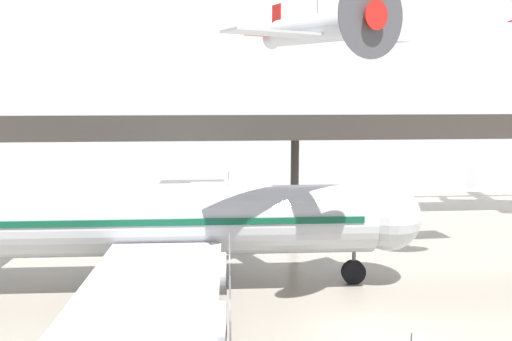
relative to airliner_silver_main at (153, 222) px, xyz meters
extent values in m
plane|color=gray|center=(9.83, -6.05, -3.62)|extent=(260.00, 260.00, 0.00)
cube|color=silver|center=(9.83, 25.63, 10.99)|extent=(140.00, 3.00, 29.22)
cube|color=#38332D|center=(9.83, 14.63, 3.41)|extent=(110.00, 3.20, 0.90)
cube|color=#38332D|center=(9.83, 13.09, 4.41)|extent=(110.00, 0.12, 1.10)
cylinder|color=#38332D|center=(9.83, 15.59, -0.33)|extent=(0.70, 0.70, 6.58)
cylinder|color=#B7BABF|center=(0.13, 0.00, 0.05)|extent=(22.68, 4.07, 3.61)
sphere|color=#B7BABF|center=(12.37, -0.25, 0.05)|extent=(3.54, 3.54, 3.54)
cube|color=#0F4C33|center=(0.13, 0.00, 0.41)|extent=(21.11, 4.11, 0.32)
cube|color=#B7BABF|center=(1.10, 9.02, -0.76)|extent=(5.55, 14.57, 0.28)
cube|color=#B7BABF|center=(0.73, -9.05, -0.76)|extent=(5.55, 14.57, 0.28)
cylinder|color=#B7BABF|center=(2.61, 5.80, -0.71)|extent=(2.66, 1.79, 1.73)
cylinder|color=#4C4C51|center=(4.06, 5.77, -0.71)|extent=(0.13, 3.29, 3.29)
cylinder|color=#B7BABF|center=(2.71, 10.72, -0.71)|extent=(2.66, 1.79, 1.73)
cylinder|color=#4C4C51|center=(4.16, 10.69, -0.71)|extent=(0.13, 3.29, 3.29)
cylinder|color=#B7BABF|center=(2.38, -5.90, -0.71)|extent=(2.66, 1.79, 1.73)
cylinder|color=#4C4C51|center=(3.82, -5.93, -0.71)|extent=(0.13, 3.29, 3.29)
cylinder|color=#B7BABF|center=(2.28, -10.82, -0.71)|extent=(2.66, 1.79, 1.73)
cylinder|color=#4C4C51|center=(3.72, -10.85, -0.71)|extent=(0.13, 3.29, 3.29)
cylinder|color=#4C4C51|center=(10.65, -0.22, -2.36)|extent=(0.20, 0.20, 1.21)
cylinder|color=black|center=(10.65, -0.22, -2.97)|extent=(1.31, 0.41, 1.30)
cylinder|color=#4C4C51|center=(0.45, 2.88, -2.36)|extent=(0.20, 0.20, 1.21)
cylinder|color=black|center=(0.45, 2.88, -2.97)|extent=(1.31, 0.41, 1.30)
cylinder|color=#4C4C51|center=(0.33, -2.89, -2.36)|extent=(0.20, 0.20, 1.21)
cylinder|color=black|center=(0.33, -2.89, -2.97)|extent=(1.31, 0.41, 1.30)
cylinder|color=silver|center=(7.79, -3.35, 9.41)|extent=(3.78, 6.02, 1.45)
cone|color=red|center=(9.17, -6.21, 9.52)|extent=(1.45, 1.39, 1.13)
cylinder|color=#4C4C51|center=(9.27, -6.41, 9.52)|extent=(2.95, 1.46, 3.26)
cone|color=silver|center=(6.51, -0.70, 9.32)|extent=(1.68, 1.95, 1.12)
cube|color=silver|center=(7.95, -3.69, 9.04)|extent=(8.87, 5.31, 0.10)
cube|color=red|center=(6.35, -0.37, 10.17)|extent=(0.38, 0.69, 1.50)
cube|color=red|center=(6.35, -0.37, 9.41)|extent=(3.25, 2.08, 0.06)
cube|color=#232326|center=(10.70, -8.22, -2.74)|extent=(0.35, 0.72, 0.73)
camera|label=1|loc=(3.41, -25.57, 6.61)|focal=35.00mm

